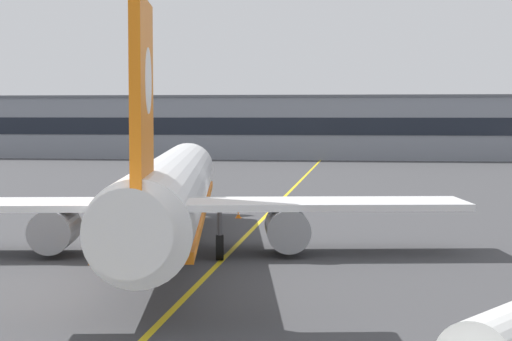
% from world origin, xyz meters
% --- Properties ---
extents(ground_plane, '(400.00, 400.00, 0.00)m').
position_xyz_m(ground_plane, '(0.00, 0.00, 0.00)').
color(ground_plane, '#3D3D3F').
extents(taxiway_centreline, '(0.30, 180.00, 0.01)m').
position_xyz_m(taxiway_centreline, '(0.00, 30.00, 0.00)').
color(taxiway_centreline, yellow).
rests_on(taxiway_centreline, ground).
extents(airliner_foreground, '(32.36, 41.41, 11.65)m').
position_xyz_m(airliner_foreground, '(-2.98, 14.61, 3.37)').
color(airliner_foreground, white).
rests_on(airliner_foreground, ground).
extents(safety_cone_by_nose_gear, '(0.44, 0.44, 0.55)m').
position_xyz_m(safety_cone_by_nose_gear, '(-1.81, 31.61, 0.26)').
color(safety_cone_by_nose_gear, orange).
rests_on(safety_cone_by_nose_gear, ground).
extents(terminal_building, '(126.91, 12.40, 10.57)m').
position_xyz_m(terminal_building, '(0.37, 117.77, 5.29)').
color(terminal_building, gray).
rests_on(terminal_building, ground).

